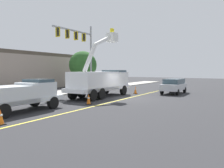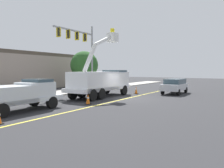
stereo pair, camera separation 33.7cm
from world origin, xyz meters
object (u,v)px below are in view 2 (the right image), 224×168
service_pickup_truck (19,94)px  passing_minivan (175,85)px  traffic_signal_mast (81,44)px  utility_bucket_truck (101,81)px  traffic_cone_mid_rear (136,90)px  traffic_cone_mid_front (88,99)px

service_pickup_truck → passing_minivan: 17.09m
service_pickup_truck → traffic_signal_mast: (11.72, 5.97, 4.75)m
utility_bucket_truck → passing_minivan: bearing=-33.5°
traffic_cone_mid_rear → utility_bucket_truck: bearing=162.6°
service_pickup_truck → passing_minivan: (16.59, -4.09, -0.15)m
service_pickup_truck → traffic_cone_mid_rear: (13.75, -0.66, -0.68)m
traffic_cone_mid_rear → traffic_signal_mast: bearing=107.0°
utility_bucket_truck → traffic_cone_mid_rear: 4.85m
service_pickup_truck → traffic_cone_mid_rear: service_pickup_truck is taller
service_pickup_truck → passing_minivan: service_pickup_truck is taller
service_pickup_truck → traffic_cone_mid_front: size_ratio=7.05×
traffic_signal_mast → utility_bucket_truck: bearing=-115.3°
utility_bucket_truck → service_pickup_truck: size_ratio=1.46×
traffic_signal_mast → service_pickup_truck: bearing=-153.0°
traffic_cone_mid_front → traffic_cone_mid_rear: (8.87, 0.82, 0.04)m
utility_bucket_truck → traffic_cone_mid_front: 5.05m
traffic_signal_mast → passing_minivan: bearing=-64.2°
service_pickup_truck → utility_bucket_truck: bearing=4.6°
traffic_cone_mid_rear → traffic_signal_mast: 8.81m
passing_minivan → traffic_cone_mid_rear: passing_minivan is taller
traffic_cone_mid_rear → passing_minivan: bearing=-50.5°
utility_bucket_truck → traffic_signal_mast: 7.18m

